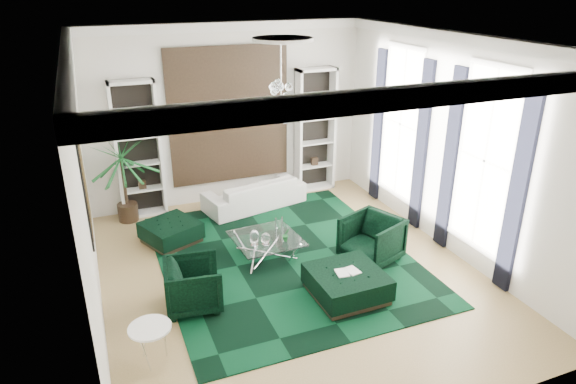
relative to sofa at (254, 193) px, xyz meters
name	(u,v)px	position (x,y,z in m)	size (l,w,h in m)	color
floor	(290,273)	(-0.30, -2.80, -0.33)	(6.00, 7.00, 0.02)	tan
ceiling	(290,38)	(-0.30, -2.80, 3.49)	(6.00, 7.00, 0.02)	white
wall_back	(229,115)	(-0.30, 0.71, 1.58)	(6.00, 0.02, 3.80)	silver
wall_front	(427,282)	(-0.30, -6.31, 1.58)	(6.00, 0.02, 3.80)	silver
wall_left	(83,195)	(-3.31, -2.80, 1.58)	(0.02, 7.00, 3.80)	silver
wall_right	(450,145)	(2.71, -2.80, 1.58)	(0.02, 7.00, 3.80)	silver
crown_molding	(290,47)	(-0.30, -2.80, 3.38)	(6.00, 7.00, 0.18)	white
ceiling_medallion	(283,39)	(-0.30, -2.50, 3.45)	(0.90, 0.90, 0.05)	white
tapestry	(229,115)	(-0.30, 0.66, 1.58)	(2.50, 0.06, 2.80)	black
shelving_left	(138,150)	(-2.25, 0.51, 1.08)	(0.90, 0.38, 2.80)	white
shelving_right	(315,130)	(1.65, 0.51, 1.08)	(0.90, 0.38, 2.80)	white
painting	(85,183)	(-3.27, -2.20, 1.53)	(0.04, 1.30, 1.60)	black
window_near	(485,161)	(2.69, -3.70, 1.58)	(0.03, 1.10, 2.90)	white
curtain_near_a	(518,193)	(2.65, -4.48, 1.33)	(0.07, 0.30, 3.25)	black
curtain_near_b	(450,161)	(2.65, -2.92, 1.33)	(0.07, 0.30, 3.25)	black
window_far	(401,124)	(2.69, -1.30, 1.58)	(0.03, 1.10, 2.90)	white
curtain_far_a	(421,147)	(2.65, -2.08, 1.33)	(0.07, 0.30, 3.25)	black
curtain_far_b	(378,127)	(2.65, -0.52, 1.33)	(0.07, 0.30, 3.25)	black
rug	(284,257)	(-0.21, -2.29, -0.31)	(4.20, 5.00, 0.02)	black
sofa	(254,193)	(0.00, 0.00, 0.00)	(2.17, 0.85, 0.63)	silver
armchair_left	(193,285)	(-1.99, -3.14, 0.06)	(0.80, 0.83, 0.75)	black
armchair_right	(371,239)	(1.17, -2.92, 0.09)	(0.87, 0.90, 0.82)	black
coffee_table	(266,247)	(-0.49, -2.15, -0.13)	(1.12, 1.12, 0.38)	white
ottoman_side	(171,233)	(-1.96, -0.96, -0.12)	(0.90, 0.90, 0.40)	black
ottoman_front	(347,284)	(0.26, -3.76, -0.10)	(1.08, 1.08, 0.43)	black
book	(347,271)	(0.26, -3.76, 0.13)	(0.37, 0.25, 0.03)	white
side_table	(152,345)	(-2.75, -4.14, -0.05)	(0.55, 0.55, 0.52)	white
palm	(123,170)	(-2.61, 0.32, 0.78)	(1.37, 1.37, 2.19)	#175E27
chandelier	(281,103)	(-0.36, -2.58, 2.53)	(0.78, 0.78, 0.70)	white
table_plant	(286,235)	(-0.21, -2.39, 0.19)	(0.13, 0.11, 0.24)	#175E27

